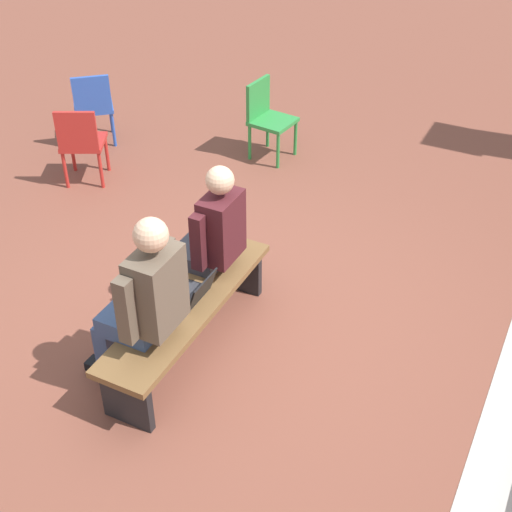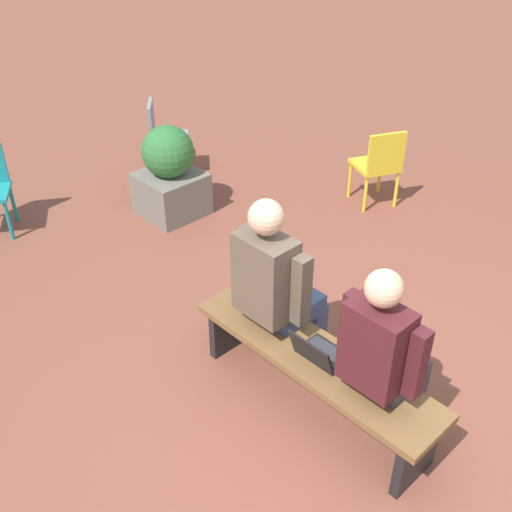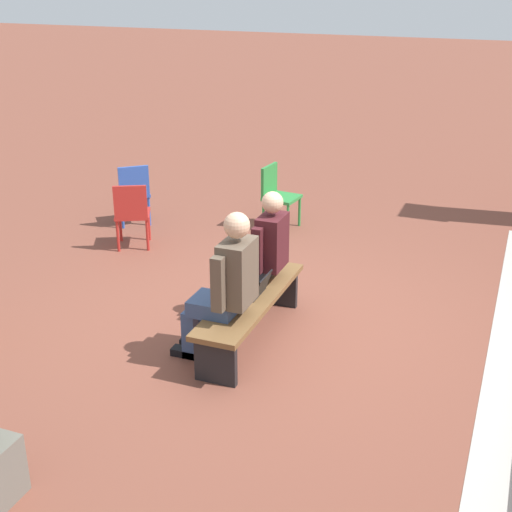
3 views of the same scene
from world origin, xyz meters
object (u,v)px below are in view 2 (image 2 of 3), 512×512
at_px(bench, 313,365).
at_px(plastic_chair_mid_courtyard, 163,133).
at_px(laptop, 320,353).
at_px(planter, 170,174).
at_px(person_adult, 277,285).
at_px(plastic_chair_by_pillar, 379,163).
at_px(person_student, 384,354).

bearing_deg(bench, plastic_chair_mid_courtyard, -21.99).
distance_m(laptop, plastic_chair_mid_courtyard, 3.94).
relative_size(bench, planter, 1.91).
bearing_deg(plastic_chair_mid_courtyard, laptop, 158.13).
distance_m(bench, planter, 2.92).
relative_size(person_adult, plastic_chair_mid_courtyard, 1.67).
height_order(plastic_chair_by_pillar, planter, planter).
height_order(laptop, plastic_chair_by_pillar, plastic_chair_by_pillar).
bearing_deg(plastic_chair_by_pillar, bench, 118.81).
bearing_deg(laptop, plastic_chair_by_pillar, -60.44).
xyz_separation_m(plastic_chair_by_pillar, plastic_chair_mid_courtyard, (2.18, 1.13, 0.00)).
bearing_deg(bench, laptop, 166.77).
height_order(plastic_chair_by_pillar, plastic_chair_mid_courtyard, same).
bearing_deg(person_student, bench, 8.33).
bearing_deg(person_student, laptop, 11.02).
xyz_separation_m(laptop, plastic_chair_mid_courtyard, (3.66, -1.47, -0.02)).
distance_m(person_student, person_adult, 0.86).
xyz_separation_m(person_adult, laptop, (-0.46, 0.08, -0.24)).
xyz_separation_m(person_adult, plastic_chair_mid_courtyard, (3.20, -1.39, -0.26)).
relative_size(person_student, plastic_chair_by_pillar, 1.59).
bearing_deg(plastic_chair_mid_courtyard, bench, 158.01).
distance_m(bench, person_student, 0.58).
bearing_deg(bench, planter, -18.50).
bearing_deg(person_student, person_adult, -0.28).
bearing_deg(planter, plastic_chair_by_pillar, -128.87).
bearing_deg(plastic_chair_by_pillar, person_adult, 111.99).
relative_size(bench, person_adult, 1.28).
xyz_separation_m(person_student, plastic_chair_by_pillar, (1.88, -2.52, -0.23)).
bearing_deg(person_adult, plastic_chair_by_pillar, -68.01).
bearing_deg(plastic_chair_mid_courtyard, person_adult, 156.59).
relative_size(laptop, planter, 0.34).
bearing_deg(planter, person_adult, 160.09).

